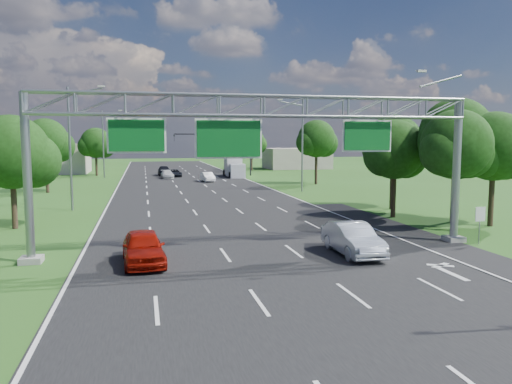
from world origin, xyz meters
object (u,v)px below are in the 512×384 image
object	(u,v)px
red_coupe	(143,247)
box_truck	(234,167)
traffic_signal	(229,143)
silver_sedan	(353,239)
sign_gantry	(264,118)
regulatory_sign	(480,218)

from	to	relation	value
red_coupe	box_truck	distance (m)	54.66
traffic_signal	red_coupe	bearing A→B (deg)	-103.74
silver_sedan	traffic_signal	bearing A→B (deg)	87.41
red_coupe	silver_sedan	distance (m)	10.35
sign_gantry	silver_sedan	distance (m)	7.60
regulatory_sign	traffic_signal	xyz separation A→B (m)	(-4.92, 54.02, 3.66)
regulatory_sign	red_coupe	xyz separation A→B (m)	(-18.21, -0.34, -0.72)
regulatory_sign	box_truck	world-z (taller)	box_truck
sign_gantry	silver_sedan	xyz separation A→B (m)	(4.20, -1.73, -6.09)
red_coupe	box_truck	xyz separation A→B (m)	(13.81, 52.88, 0.65)
silver_sedan	box_truck	bearing A→B (deg)	86.77
box_truck	traffic_signal	bearing A→B (deg)	112.98
regulatory_sign	red_coupe	bearing A→B (deg)	-178.93
regulatory_sign	silver_sedan	xyz separation A→B (m)	(-7.87, -0.71, -0.71)
sign_gantry	red_coupe	distance (m)	8.76
red_coupe	box_truck	size ratio (longest dim) A/B	0.58
sign_gantry	silver_sedan	world-z (taller)	sign_gantry
regulatory_sign	traffic_signal	world-z (taller)	traffic_signal
red_coupe	silver_sedan	bearing A→B (deg)	-5.51
red_coupe	silver_sedan	world-z (taller)	silver_sedan
sign_gantry	traffic_signal	bearing A→B (deg)	82.32
traffic_signal	silver_sedan	distance (m)	54.98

